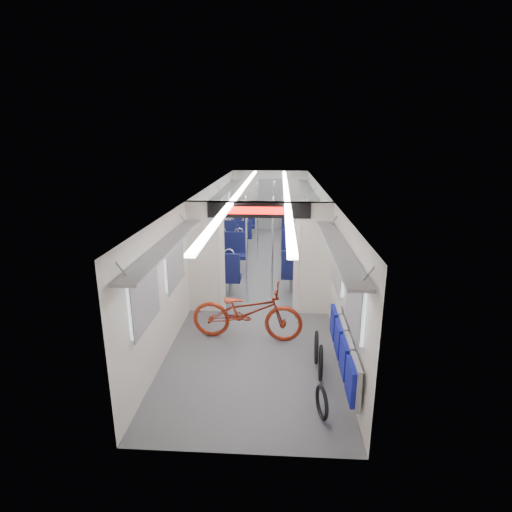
{
  "coord_description": "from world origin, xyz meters",
  "views": [
    {
      "loc": [
        0.4,
        -9.73,
        3.47
      ],
      "look_at": [
        -0.07,
        -1.9,
        1.17
      ],
      "focal_mm": 28.0,
      "sensor_mm": 36.0,
      "label": 1
    }
  ],
  "objects_px": {
    "flip_bench": "(343,348)",
    "seat_bay_near_right": "(300,257)",
    "bike_hoop_a": "(322,404)",
    "stanchion_near_left": "(246,248)",
    "bike_hoop_b": "(321,364)",
    "stanchion_near_right": "(272,249)",
    "bike_hoop_c": "(316,349)",
    "seat_bay_far_right": "(295,230)",
    "stanchion_far_right": "(273,220)",
    "stanchion_far_left": "(258,223)",
    "seat_bay_near_left": "(225,260)",
    "seat_bay_far_left": "(241,227)",
    "bicycle": "(247,312)"
  },
  "relations": [
    {
      "from": "stanchion_far_left",
      "to": "seat_bay_far_left",
      "type": "bearing_deg",
      "value": 107.84
    },
    {
      "from": "seat_bay_near_left",
      "to": "stanchion_near_right",
      "type": "height_order",
      "value": "stanchion_near_right"
    },
    {
      "from": "flip_bench",
      "to": "stanchion_far_right",
      "type": "distance_m",
      "value": 6.63
    },
    {
      "from": "bike_hoop_c",
      "to": "seat_bay_far_right",
      "type": "height_order",
      "value": "seat_bay_far_right"
    },
    {
      "from": "seat_bay_near_right",
      "to": "stanchion_near_left",
      "type": "distance_m",
      "value": 1.89
    },
    {
      "from": "stanchion_near_right",
      "to": "seat_bay_far_left",
      "type": "bearing_deg",
      "value": 103.41
    },
    {
      "from": "seat_bay_far_right",
      "to": "stanchion_far_right",
      "type": "relative_size",
      "value": 0.92
    },
    {
      "from": "seat_bay_near_right",
      "to": "stanchion_far_right",
      "type": "relative_size",
      "value": 0.98
    },
    {
      "from": "bicycle",
      "to": "seat_bay_near_right",
      "type": "bearing_deg",
      "value": -13.56
    },
    {
      "from": "flip_bench",
      "to": "stanchion_near_left",
      "type": "distance_m",
      "value": 3.77
    },
    {
      "from": "flip_bench",
      "to": "bicycle",
      "type": "bearing_deg",
      "value": 139.01
    },
    {
      "from": "flip_bench",
      "to": "seat_bay_near_left",
      "type": "relative_size",
      "value": 0.95
    },
    {
      "from": "stanchion_far_left",
      "to": "stanchion_far_right",
      "type": "height_order",
      "value": "same"
    },
    {
      "from": "bike_hoop_c",
      "to": "stanchion_near_right",
      "type": "relative_size",
      "value": 0.23
    },
    {
      "from": "stanchion_near_right",
      "to": "stanchion_far_left",
      "type": "xyz_separation_m",
      "value": [
        -0.49,
        2.8,
        0.0
      ]
    },
    {
      "from": "seat_bay_far_left",
      "to": "stanchion_near_left",
      "type": "bearing_deg",
      "value": -82.92
    },
    {
      "from": "seat_bay_near_right",
      "to": "stanchion_far_left",
      "type": "height_order",
      "value": "stanchion_far_left"
    },
    {
      "from": "bike_hoop_b",
      "to": "seat_bay_near_right",
      "type": "height_order",
      "value": "seat_bay_near_right"
    },
    {
      "from": "bicycle",
      "to": "stanchion_far_left",
      "type": "relative_size",
      "value": 0.86
    },
    {
      "from": "stanchion_near_left",
      "to": "stanchion_far_left",
      "type": "relative_size",
      "value": 1.0
    },
    {
      "from": "flip_bench",
      "to": "seat_bay_near_right",
      "type": "distance_m",
      "value": 4.63
    },
    {
      "from": "bike_hoop_a",
      "to": "stanchion_near_left",
      "type": "bearing_deg",
      "value": 107.65
    },
    {
      "from": "bicycle",
      "to": "bike_hoop_c",
      "type": "bearing_deg",
      "value": -118.0
    },
    {
      "from": "seat_bay_far_left",
      "to": "stanchion_far_left",
      "type": "distance_m",
      "value": 2.38
    },
    {
      "from": "seat_bay_far_right",
      "to": "stanchion_near_left",
      "type": "height_order",
      "value": "stanchion_near_left"
    },
    {
      "from": "stanchion_near_right",
      "to": "stanchion_near_left",
      "type": "bearing_deg",
      "value": 174.84
    },
    {
      "from": "bike_hoop_c",
      "to": "seat_bay_near_right",
      "type": "height_order",
      "value": "seat_bay_near_right"
    },
    {
      "from": "flip_bench",
      "to": "stanchion_near_right",
      "type": "height_order",
      "value": "stanchion_near_right"
    },
    {
      "from": "seat_bay_far_left",
      "to": "seat_bay_far_right",
      "type": "bearing_deg",
      "value": -10.48
    },
    {
      "from": "flip_bench",
      "to": "bike_hoop_a",
      "type": "relative_size",
      "value": 4.8
    },
    {
      "from": "stanchion_far_left",
      "to": "seat_bay_far_right",
      "type": "bearing_deg",
      "value": 57.71
    },
    {
      "from": "bike_hoop_c",
      "to": "seat_bay_far_right",
      "type": "bearing_deg",
      "value": 90.71
    },
    {
      "from": "bike_hoop_a",
      "to": "stanchion_near_right",
      "type": "distance_m",
      "value": 4.23
    },
    {
      "from": "flip_bench",
      "to": "stanchion_far_right",
      "type": "relative_size",
      "value": 0.93
    },
    {
      "from": "bike_hoop_b",
      "to": "stanchion_near_right",
      "type": "distance_m",
      "value": 3.4
    },
    {
      "from": "flip_bench",
      "to": "seat_bay_near_left",
      "type": "distance_m",
      "value": 4.86
    },
    {
      "from": "seat_bay_near_right",
      "to": "flip_bench",
      "type": "bearing_deg",
      "value": -84.81
    },
    {
      "from": "flip_bench",
      "to": "stanchion_near_left",
      "type": "height_order",
      "value": "stanchion_near_left"
    },
    {
      "from": "bike_hoop_b",
      "to": "bike_hoop_c",
      "type": "relative_size",
      "value": 1.0
    },
    {
      "from": "bicycle",
      "to": "seat_bay_far_right",
      "type": "bearing_deg",
      "value": -4.72
    },
    {
      "from": "stanchion_far_right",
      "to": "seat_bay_far_right",
      "type": "bearing_deg",
      "value": 63.41
    },
    {
      "from": "bike_hoop_c",
      "to": "stanchion_near_right",
      "type": "height_order",
      "value": "stanchion_near_right"
    },
    {
      "from": "bike_hoop_a",
      "to": "seat_bay_far_right",
      "type": "xyz_separation_m",
      "value": [
        -0.05,
        8.7,
        0.35
      ]
    },
    {
      "from": "bike_hoop_c",
      "to": "seat_bay_near_right",
      "type": "distance_m",
      "value": 4.07
    },
    {
      "from": "seat_bay_near_left",
      "to": "seat_bay_near_right",
      "type": "height_order",
      "value": "seat_bay_near_left"
    },
    {
      "from": "seat_bay_far_right",
      "to": "stanchion_far_right",
      "type": "height_order",
      "value": "stanchion_far_right"
    },
    {
      "from": "stanchion_near_right",
      "to": "bike_hoop_b",
      "type": "bearing_deg",
      "value": -75.93
    },
    {
      "from": "bike_hoop_a",
      "to": "seat_bay_far_right",
      "type": "distance_m",
      "value": 8.71
    },
    {
      "from": "seat_bay_near_left",
      "to": "seat_bay_far_right",
      "type": "xyz_separation_m",
      "value": [
        1.87,
        3.64,
        -0.02
      ]
    },
    {
      "from": "seat_bay_far_right",
      "to": "stanchion_near_right",
      "type": "height_order",
      "value": "stanchion_near_right"
    }
  ]
}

